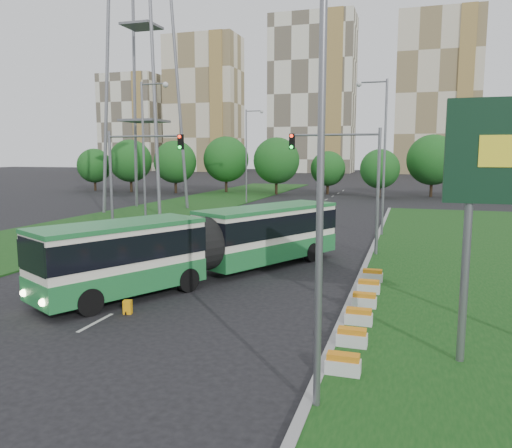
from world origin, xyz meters
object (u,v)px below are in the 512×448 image
(articulated_bus, at_px, (204,243))
(car_left_near, at_px, (88,276))
(pedestrian, at_px, (85,279))
(traffic_mast_median, at_px, (352,171))
(transmission_pylon, at_px, (141,6))
(traffic_mast_left, at_px, (131,169))
(car_left_far, at_px, (187,229))
(shopping_trolley, at_px, (128,307))

(articulated_bus, height_order, car_left_near, articulated_bus)
(articulated_bus, height_order, pedestrian, articulated_bus)
(traffic_mast_median, distance_m, transmission_pylon, 34.86)
(articulated_bus, bearing_deg, traffic_mast_median, 78.11)
(traffic_mast_left, xyz_separation_m, car_left_far, (2.21, 4.17, -4.71))
(traffic_mast_left, relative_size, articulated_bus, 0.44)
(traffic_mast_left, distance_m, pedestrian, 14.11)
(transmission_pylon, bearing_deg, shopping_trolley, -61.70)
(transmission_pylon, height_order, shopping_trolley, transmission_pylon)
(car_left_far, bearing_deg, pedestrian, -94.42)
(pedestrian, bearing_deg, traffic_mast_left, 3.28)
(traffic_mast_left, relative_size, shopping_trolley, 14.29)
(articulated_bus, xyz_separation_m, pedestrian, (-3.46, -5.29, -0.92))
(articulated_bus, distance_m, car_left_near, 5.98)
(transmission_pylon, xyz_separation_m, car_left_far, (11.83, -14.83, -21.36))
(traffic_mast_median, relative_size, shopping_trolley, 14.29)
(shopping_trolley, bearing_deg, car_left_far, 92.63)
(car_left_far, bearing_deg, traffic_mast_median, -27.99)
(transmission_pylon, bearing_deg, traffic_mast_median, -36.00)
(traffic_mast_left, height_order, transmission_pylon, transmission_pylon)
(traffic_mast_left, relative_size, transmission_pylon, 0.18)
(traffic_mast_median, distance_m, car_left_far, 14.14)
(pedestrian, bearing_deg, articulated_bus, -52.22)
(articulated_bus, distance_m, shopping_trolley, 6.79)
(traffic_mast_median, distance_m, traffic_mast_left, 15.19)
(car_left_near, bearing_deg, traffic_mast_left, 124.86)
(transmission_pylon, bearing_deg, traffic_mast_left, -63.14)
(articulated_bus, xyz_separation_m, car_left_far, (-6.33, 11.27, -1.18))
(traffic_mast_median, relative_size, car_left_far, 2.05)
(traffic_mast_left, bearing_deg, car_left_near, -69.15)
(articulated_bus, xyz_separation_m, car_left_near, (-4.33, -3.96, -1.16))
(traffic_mast_median, bearing_deg, transmission_pylon, 144.00)
(pedestrian, bearing_deg, shopping_trolley, -133.06)
(pedestrian, xyz_separation_m, shopping_trolley, (2.90, -1.30, -0.63))
(traffic_mast_left, height_order, pedestrian, traffic_mast_left)
(traffic_mast_median, bearing_deg, pedestrian, -126.96)
(transmission_pylon, distance_m, articulated_bus, 37.66)
(shopping_trolley, bearing_deg, car_left_near, 129.80)
(traffic_mast_median, height_order, traffic_mast_left, same)
(shopping_trolley, bearing_deg, traffic_mast_left, 104.96)
(traffic_mast_left, distance_m, transmission_pylon, 27.03)
(traffic_mast_median, xyz_separation_m, articulated_bus, (-6.61, -8.11, -3.53))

